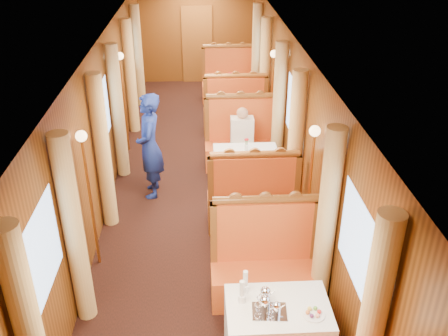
{
  "coord_description": "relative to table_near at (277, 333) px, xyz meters",
  "views": [
    {
      "loc": [
        0.0,
        -7.22,
        4.32
      ],
      "look_at": [
        0.33,
        -1.09,
        1.05
      ],
      "focal_mm": 40.0,
      "sensor_mm": 36.0,
      "label": 1
    }
  ],
  "objects": [
    {
      "name": "banquette_mid_fwd",
      "position": [
        0.0,
        2.49,
        0.05
      ],
      "size": [
        1.3,
        0.55,
        1.34
      ],
      "color": "red",
      "rests_on": "floor"
    },
    {
      "name": "fruit_plate",
      "position": [
        0.32,
        -0.14,
        0.39
      ],
      "size": [
        0.23,
        0.23,
        0.05
      ],
      "rotation": [
        0.0,
        0.0,
        0.2
      ],
      "color": "white",
      "rests_on": "table_near"
    },
    {
      "name": "curtain_left_far_b",
      "position": [
        -2.13,
        7.78,
        0.8
      ],
      "size": [
        0.22,
        0.22,
        2.35
      ],
      "primitive_type": "cylinder",
      "color": "tan",
      "rests_on": "floor"
    },
    {
      "name": "curtain_right_far_b",
      "position": [
        0.63,
        7.78,
        0.8
      ],
      "size": [
        0.22,
        0.22,
        2.35
      ],
      "primitive_type": "cylinder",
      "color": "tan",
      "rests_on": "floor"
    },
    {
      "name": "cup_inboard",
      "position": [
        -0.36,
        0.08,
        0.48
      ],
      "size": [
        0.08,
        0.08,
        0.26
      ],
      "rotation": [
        0.0,
        0.0,
        0.43
      ],
      "color": "white",
      "rests_on": "table_near"
    },
    {
      "name": "passenger",
      "position": [
        -0.0,
        4.26,
        0.37
      ],
      "size": [
        0.4,
        0.44,
        0.76
      ],
      "color": "beige",
      "rests_on": "banquette_mid_aft"
    },
    {
      "name": "steward",
      "position": [
        -1.55,
        3.54,
        0.5
      ],
      "size": [
        0.45,
        0.66,
        1.75
      ],
      "primitive_type": "imported",
      "rotation": [
        0.0,
        0.0,
        -1.52
      ],
      "color": "navy",
      "rests_on": "floor"
    },
    {
      "name": "curtain_left_mid_a",
      "position": [
        -2.13,
        2.72,
        0.8
      ],
      "size": [
        0.22,
        0.22,
        2.35
      ],
      "primitive_type": "cylinder",
      "color": "tan",
      "rests_on": "floor"
    },
    {
      "name": "curtain_right_mid_b",
      "position": [
        0.63,
        4.28,
        0.8
      ],
      "size": [
        0.22,
        0.22,
        2.35
      ],
      "primitive_type": "cylinder",
      "color": "tan",
      "rests_on": "floor"
    },
    {
      "name": "cup_outboard",
      "position": [
        -0.31,
        0.23,
        0.48
      ],
      "size": [
        0.08,
        0.08,
        0.26
      ],
      "rotation": [
        0.0,
        0.0,
        0.38
      ],
      "color": "white",
      "rests_on": "table_near"
    },
    {
      "name": "sconce_left_aft",
      "position": [
        -2.15,
        5.25,
        1.01
      ],
      "size": [
        0.14,
        0.14,
        1.95
      ],
      "color": "#BF8C3F",
      "rests_on": "floor"
    },
    {
      "name": "table_far",
      "position": [
        0.0,
        7.0,
        0.0
      ],
      "size": [
        1.05,
        0.72,
        0.75
      ],
      "primitive_type": "cube",
      "color": "white",
      "rests_on": "floor"
    },
    {
      "name": "wall_right",
      "position": [
        0.75,
        3.5,
        0.88
      ],
      "size": [
        0.01,
        12.0,
        2.5
      ],
      "primitive_type": null,
      "rotation": [
        1.57,
        0.0,
        -1.57
      ],
      "color": "brown",
      "rests_on": "floor"
    },
    {
      "name": "curtain_left_far_a",
      "position": [
        -2.13,
        6.22,
        0.8
      ],
      "size": [
        0.22,
        0.22,
        2.35
      ],
      "primitive_type": "cylinder",
      "color": "tan",
      "rests_on": "floor"
    },
    {
      "name": "curtain_right_mid_a",
      "position": [
        0.63,
        2.72,
        0.8
      ],
      "size": [
        0.22,
        0.22,
        2.35
      ],
      "primitive_type": "cylinder",
      "color": "tan",
      "rests_on": "floor"
    },
    {
      "name": "window_left_far",
      "position": [
        -2.24,
        7.0,
        1.07
      ],
      "size": [
        0.01,
        1.2,
        0.9
      ],
      "primitive_type": null,
      "rotation": [
        1.57,
        0.0,
        1.57
      ],
      "color": "#88ADDC",
      "rests_on": "wall_left"
    },
    {
      "name": "banquette_far_aft",
      "position": [
        0.0,
        8.01,
        0.05
      ],
      "size": [
        1.3,
        0.55,
        1.34
      ],
      "color": "red",
      "rests_on": "floor"
    },
    {
      "name": "ceiling",
      "position": [
        -0.75,
        3.5,
        2.12
      ],
      "size": [
        3.0,
        12.0,
        0.01
      ],
      "primitive_type": null,
      "rotation": [
        3.14,
        0.0,
        0.0
      ],
      "color": "silver",
      "rests_on": "wall_left"
    },
    {
      "name": "wall_left",
      "position": [
        -2.25,
        3.5,
        0.88
      ],
      "size": [
        0.01,
        12.0,
        2.5
      ],
      "primitive_type": null,
      "rotation": [
        1.57,
        0.0,
        1.57
      ],
      "color": "brown",
      "rests_on": "floor"
    },
    {
      "name": "window_right_mid",
      "position": [
        0.74,
        3.5,
        1.07
      ],
      "size": [
        0.01,
        1.2,
        0.9
      ],
      "primitive_type": null,
      "rotation": [
        1.57,
        0.0,
        -1.57
      ],
      "color": "#88ADDC",
      "rests_on": "wall_right"
    },
    {
      "name": "curtain_right_near_b",
      "position": [
        0.63,
        0.78,
        0.8
      ],
      "size": [
        0.22,
        0.22,
        2.35
      ],
      "primitive_type": "cylinder",
      "color": "tan",
      "rests_on": "floor"
    },
    {
      "name": "sconce_left_fore",
      "position": [
        -2.15,
        1.75,
        1.01
      ],
      "size": [
        0.14,
        0.14,
        1.95
      ],
      "color": "#BF8C3F",
      "rests_on": "floor"
    },
    {
      "name": "teapot_back",
      "position": [
        -0.13,
        0.06,
        0.45
      ],
      "size": [
        0.21,
        0.19,
        0.14
      ],
      "primitive_type": null,
      "rotation": [
        0.0,
        0.0,
        0.36
      ],
      "color": "silver",
      "rests_on": "tea_tray"
    },
    {
      "name": "rose_vase_far",
      "position": [
        -0.04,
        7.01,
        0.55
      ],
      "size": [
        0.06,
        0.06,
        0.36
      ],
      "rotation": [
        0.0,
        0.0,
        -0.18
      ],
      "color": "silver",
      "rests_on": "table_far"
    },
    {
      "name": "teapot_right",
      "position": [
        -0.04,
        -0.11,
        0.43
      ],
      "size": [
        0.17,
        0.15,
        0.12
      ],
      "primitive_type": null,
      "rotation": [
        0.0,
        0.0,
        0.33
      ],
      "color": "silver",
      "rests_on": "tea_tray"
    },
    {
      "name": "banquette_near_aft",
      "position": [
        0.0,
        1.01,
        0.05
      ],
      "size": [
        1.3,
        0.55,
        1.34
      ],
      "color": "red",
      "rests_on": "floor"
    },
    {
      "name": "curtain_right_far_a",
      "position": [
        0.63,
        6.22,
        0.8
      ],
      "size": [
        0.22,
        0.22,
        2.35
      ],
      "primitive_type": "cylinder",
      "color": "tan",
      "rests_on": "floor"
    },
    {
      "name": "window_left_mid",
      "position": [
        -2.24,
        3.5,
        1.07
      ],
      "size": [
        0.01,
        1.2,
        0.9
      ],
      "primitive_type": null,
      "rotation": [
        1.57,
        0.0,
        1.57
      ],
      "color": "#88ADDC",
      "rests_on": "wall_left"
    },
    {
      "name": "curtain_left_mid_b",
      "position": [
        -2.13,
        4.28,
        0.8
      ],
      "size": [
        0.22,
        0.22,
        2.35
      ],
      "primitive_type": "cylinder",
      "color": "tan",
      "rests_on": "floor"
    },
    {
      "name": "sconce_right_aft",
      "position": [
        0.65,
        5.25,
        1.01
      ],
      "size": [
        0.14,
        0.14,
        1.95
      ],
      "color": "#BF8C3F",
      "rests_on": "floor"
    },
    {
      "name": "banquette_far_fwd",
      "position": [
        0.0,
        5.99,
        0.05
      ],
      "size": [
        1.3,
        0.55,
        1.34
      ],
      "color": "red",
      "rests_on": "floor"
    },
    {
      "name": "curtain_right_near_a",
      "position": [
        0.63,
        -0.78,
        0.8
      ],
      "size": [
        0.22,
        0.22,
        2.35
      ],
      "primitive_type": "cylinder",
      "color": "tan",
      "rests_on": "floor"
    },
    {
      "name": "window_right_near",
      "position": [
        0.74,
        0.0,
        1.07
      ],
      "size": [
        0.01,
        1.2,
        0.9
      ],
      "primitive_type": null,
      "rotation": [
        1.57,
        0.0,
        -1.57
      ],
      "color": "#88ADDC",
      "rests_on": "wall_right"
    },
    {
      "name": "table_mid",
      "position": [
        0.0,
        3.5,
        0.0
      ],
      "size": [
        1.05,
        0.72,
        0.75
      ],
      "primitive_type": "cube",
      "color": "white",
      "rests_on": "floor"
    },
    {
      "name": "doorway_far",
      "position": [
        -0.75,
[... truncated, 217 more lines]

